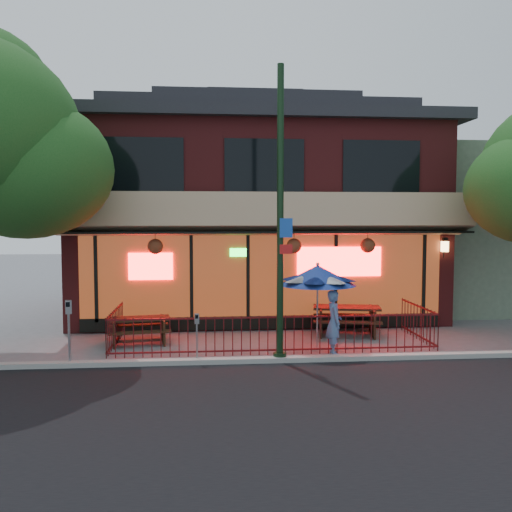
% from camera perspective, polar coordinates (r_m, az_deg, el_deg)
% --- Properties ---
extents(ground, '(80.00, 80.00, 0.00)m').
position_cam_1_polar(ground, '(13.65, 2.29, -10.54)').
color(ground, gray).
rests_on(ground, ground).
extents(asphalt_street, '(80.00, 11.00, 0.00)m').
position_cam_1_polar(asphalt_street, '(8.07, 8.21, -21.16)').
color(asphalt_street, black).
rests_on(asphalt_street, ground).
extents(curb, '(80.00, 0.25, 0.12)m').
position_cam_1_polar(curb, '(13.16, 2.58, -10.83)').
color(curb, '#999993').
rests_on(curb, ground).
extents(restaurant_building, '(12.96, 9.49, 8.05)m').
position_cam_1_polar(restaurant_building, '(20.30, -0.29, 5.97)').
color(restaurant_building, maroon).
rests_on(restaurant_building, ground).
extents(neighbor_building, '(6.00, 7.00, 6.00)m').
position_cam_1_polar(neighbor_building, '(23.40, 22.14, 2.66)').
color(neighbor_building, gray).
rests_on(neighbor_building, ground).
extents(patio_fence, '(8.44, 2.62, 1.00)m').
position_cam_1_polar(patio_fence, '(13.99, 2.03, -7.52)').
color(patio_fence, '#511114').
rests_on(patio_fence, ground).
extents(street_light, '(0.43, 0.32, 7.00)m').
position_cam_1_polar(street_light, '(12.82, 2.58, 2.76)').
color(street_light, black).
rests_on(street_light, ground).
extents(picnic_table_left, '(1.83, 1.50, 0.71)m').
position_cam_1_polar(picnic_table_left, '(15.28, -12.22, -7.26)').
color(picnic_table_left, '#372314').
rests_on(picnic_table_left, ground).
extents(picnic_table_right, '(2.19, 1.84, 0.83)m').
position_cam_1_polar(picnic_table_right, '(16.27, 9.51, -6.25)').
color(picnic_table_right, '#391F13').
rests_on(picnic_table_right, ground).
extents(patio_umbrella, '(2.00, 1.99, 2.28)m').
position_cam_1_polar(patio_umbrella, '(14.17, 6.50, -2.02)').
color(patio_umbrella, gray).
rests_on(patio_umbrella, ground).
extents(pedestrian, '(0.40, 0.60, 1.63)m').
position_cam_1_polar(pedestrian, '(13.82, 8.21, -6.93)').
color(pedestrian, '#5474A8').
rests_on(pedestrian, ground).
extents(parking_meter_near, '(0.12, 0.10, 1.18)m').
position_cam_1_polar(parking_meter_near, '(12.97, -6.25, -7.70)').
color(parking_meter_near, gray).
rests_on(parking_meter_near, ground).
extents(parking_meter_far, '(0.16, 0.15, 1.54)m').
position_cam_1_polar(parking_meter_far, '(13.31, -19.10, -6.54)').
color(parking_meter_far, gray).
rests_on(parking_meter_far, ground).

